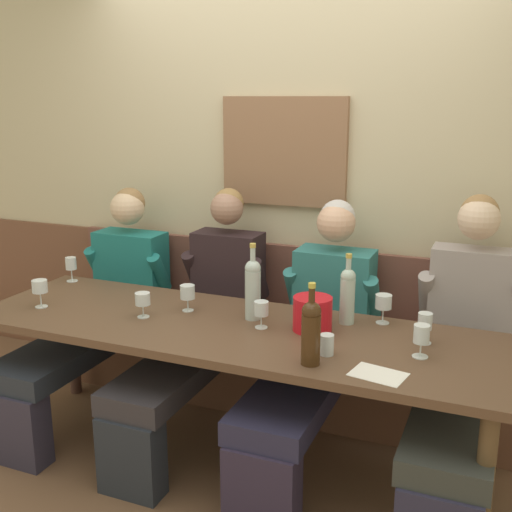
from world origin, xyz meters
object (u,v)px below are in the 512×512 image
Objects in this scene: wine_glass_right_end at (188,293)px; dining_table at (227,339)px; wine_glass_center_front at (71,264)px; ice_bucket at (312,314)px; person_right_seat at (316,335)px; wine_glass_mid_left at (143,300)px; wine_glass_near_bucket at (261,310)px; wall_bench at (276,359)px; person_left_seat at (463,354)px; wine_bottle_amber_mid at (253,287)px; wine_glass_center_rear at (425,323)px; person_center_right_seat at (99,305)px; wine_glass_mid_right at (421,336)px; water_tumbler_center at (327,345)px; wine_glass_by_bottle at (40,287)px; wine_bottle_green_tall at (347,294)px; person_center_left_seat at (202,319)px; wine_bottle_clear_water at (311,330)px; wine_glass_left_end at (383,303)px.

dining_table is at bearing -22.52° from wine_glass_right_end.
ice_bucket is at bearing -7.99° from wine_glass_center_front.
wine_glass_mid_left is (-0.78, -0.39, 0.21)m from person_right_seat.
wine_glass_near_bucket is at bearing 8.41° from wine_glass_mid_left.
wine_glass_right_end is at bearing -115.48° from wall_bench.
ice_bucket is 0.84m from wine_glass_mid_left.
wine_bottle_amber_mid is (-0.99, -0.19, 0.26)m from person_left_seat.
wine_glass_center_rear reaches higher than wine_glass_right_end.
wall_bench is 1.18m from person_left_seat.
person_center_right_seat is at bearing 170.89° from ice_bucket.
wall_bench is 0.87m from wine_glass_near_bucket.
person_right_seat reaches higher than wine_glass_mid_right.
water_tumbler_center is (0.46, -0.29, -0.12)m from wine_bottle_amber_mid.
wine_glass_mid_right is at bearing -6.88° from wine_glass_right_end.
water_tumbler_center is (0.14, -0.25, -0.04)m from ice_bucket.
wine_bottle_green_tall is at bearing 13.86° from wine_glass_by_bottle.
person_center_right_seat is at bearing -179.74° from person_center_left_seat.
wine_bottle_clear_water reaches higher than ice_bucket.
wine_glass_center_front is (-1.16, -0.37, 0.56)m from wall_bench.
wall_bench is 0.58m from person_center_left_seat.
wine_bottle_clear_water reaches higher than wine_glass_center_rear.
wine_glass_mid_right is (0.91, -0.71, 0.55)m from wall_bench.
wine_bottle_green_tall is 0.42m from water_tumbler_center.
wine_bottle_green_tall is at bearing -157.90° from wine_glass_left_end.
wine_glass_mid_right reaches higher than dining_table.
person_right_seat reaches higher than wine_bottle_clear_water.
ice_bucket is 1.31× the size of wine_glass_center_rear.
wine_glass_center_front is (-1.16, 0.31, 0.18)m from dining_table.
wine_glass_center_rear is (-0.01, 0.16, -0.00)m from wine_glass_mid_right.
dining_table is 0.34m from wine_glass_right_end.
wine_bottle_green_tall is 2.74× the size of wine_glass_mid_left.
wine_bottle_clear_water is 3.88× the size of water_tumbler_center.
wine_glass_near_bucket is at bearing -172.20° from wine_glass_center_rear.
wine_bottle_amber_mid is 0.46m from wine_bottle_green_tall.
dining_table is 1.99× the size of person_center_left_seat.
wine_glass_right_end is at bearing 169.46° from wine_glass_near_bucket.
wine_glass_center_rear is (0.40, 0.41, -0.05)m from wine_bottle_clear_water.
wine_glass_center_front reaches higher than dining_table.
water_tumbler_center is at bearing -161.31° from wine_glass_mid_right.
wine_glass_by_bottle is 1.55m from water_tumbler_center.
wine_glass_left_end is 0.98× the size of wine_glass_by_bottle.
wine_bottle_amber_mid is at bearing 58.64° from dining_table.
ice_bucket is (0.40, 0.09, 0.15)m from dining_table.
dining_table is at bearing -169.26° from wine_glass_near_bucket.
wine_glass_left_end reaches higher than water_tumbler_center.
wine_glass_center_front is at bearing 172.01° from ice_bucket.
person_left_seat reaches higher than wine_glass_center_front.
wine_bottle_amber_mid is at bearing 173.39° from ice_bucket.
wine_bottle_amber_mid is at bearing 136.38° from wine_bottle_clear_water.
person_right_seat reaches higher than wine_bottle_green_tall.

